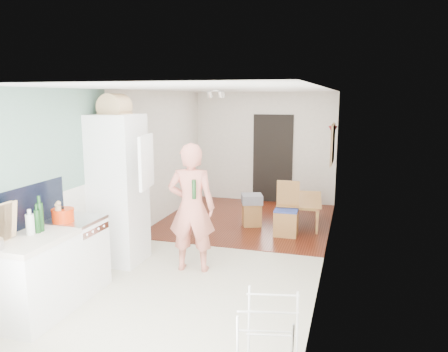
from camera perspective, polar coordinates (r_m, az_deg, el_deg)
The scene contains 31 objects.
room_shell at distance 6.62m, azimuth -0.71°, elevation 0.38°, with size 3.20×7.00×2.50m, color beige, non-canonical shape.
floor at distance 6.94m, azimuth -0.69°, elevation -9.83°, with size 3.20×7.00×0.01m, color beige.
wood_floor_overlay at distance 8.64m, azimuth 2.99°, elevation -5.72°, with size 3.20×3.30×0.01m, color #5F2113.
sage_wall_panel at distance 5.53m, azimuth -23.24°, elevation 3.84°, with size 0.02×3.00×1.30m, color slate.
tile_splashback at distance 5.24m, azimuth -26.49°, elevation -4.52°, with size 0.02×1.90×0.50m, color black.
doorway_recess at distance 9.95m, azimuth 6.38°, elevation 2.23°, with size 0.90×0.04×2.00m, color black.
base_cabinet at distance 5.28m, azimuth -23.52°, elevation -12.43°, with size 0.60×0.90×0.86m, color white.
worktop at distance 5.13m, azimuth -23.90°, elevation -7.66°, with size 0.62×0.92×0.06m, color beige.
range_cooker at distance 5.82m, azimuth -18.74°, elevation -9.86°, with size 0.60×0.60×0.88m, color white.
cooker_top at distance 5.68m, azimuth -19.01°, elevation -5.50°, with size 0.60×0.60×0.04m, color #B8B9BB.
fridge_housing at distance 6.46m, azimuth -13.64°, elevation -1.75°, with size 0.66×0.66×2.15m, color white.
fridge_door at distance 5.82m, azimuth -10.13°, elevation 1.83°, with size 0.56×0.04×0.70m, color white.
fridge_interior at distance 6.22m, azimuth -11.36°, elevation 2.33°, with size 0.02×0.52×0.66m, color white.
pinboard at distance 8.17m, azimuth 14.03°, elevation 4.11°, with size 0.03×0.90×0.70m, color tan.
pinboard_frame at distance 8.17m, azimuth 13.92°, elevation 4.11°, with size 0.01×0.94×0.74m, color olive.
wall_sconce at distance 8.80m, azimuth 14.03°, elevation 5.84°, with size 0.18×0.18×0.16m, color maroon.
person at distance 5.98m, azimuth -4.28°, elevation -2.64°, with size 0.77×0.51×2.11m, color #D97A67.
dining_table at distance 8.46m, azimuth 10.04°, elevation -4.78°, with size 1.20×0.67×0.42m, color olive.
dining_chair at distance 7.65m, azimuth 8.15°, elevation -4.34°, with size 0.40×0.40×0.94m, color olive, non-canonical shape.
stool at distance 8.21m, azimuth 3.64°, elevation -5.05°, with size 0.33×0.33×0.43m, color olive, non-canonical shape.
grey_drape at distance 8.14m, azimuth 3.66°, elevation -3.01°, with size 0.37×0.37×0.17m, color slate.
drying_rack at distance 3.74m, azimuth 5.83°, elevation -21.66°, with size 0.43×0.39×0.84m, color white, non-canonical shape.
bread_bin at distance 6.40m, azimuth -14.10°, elevation 8.76°, with size 0.39×0.37×0.21m, color tan, non-canonical shape.
red_casserole at distance 5.58m, azimuth -20.29°, elevation -4.83°, with size 0.27×0.27×0.16m, color red.
held_bottle at distance 5.79m, azimuth -3.94°, elevation -1.74°, with size 0.06×0.06×0.26m, color #143C16.
bottle_a at distance 5.26m, azimuth -22.89°, elevation -4.96°, with size 0.08×0.08×0.32m, color #143C16.
bottle_b at distance 5.21m, azimuth -23.21°, elevation -5.49°, with size 0.06×0.06×0.26m, color #143C16.
bottle_c at distance 5.19m, azimuth -23.99°, elevation -5.80°, with size 0.09×0.09×0.23m, color silver.
pepper_mill_front at distance 5.50m, azimuth -20.74°, elevation -4.75°, with size 0.06×0.06×0.21m, color tan.
pepper_mill_back at distance 5.52m, azimuth -20.90°, elevation -4.82°, with size 0.05×0.05×0.20m, color tan.
chopping_boards at distance 4.99m, azimuth -27.07°, elevation -5.52°, with size 0.04×0.31×0.42m, color tan, non-canonical shape.
Camera 1 is at (1.94, -6.22, 2.40)m, focal length 35.00 mm.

